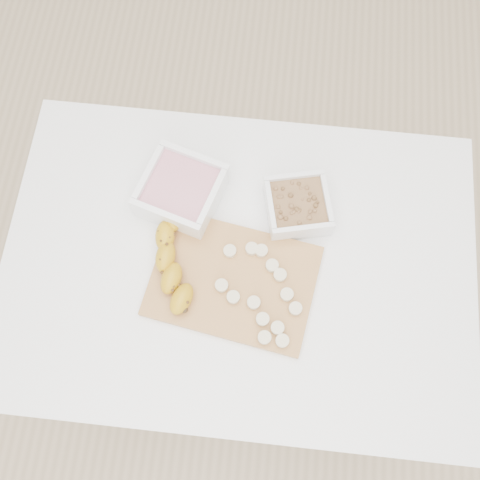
# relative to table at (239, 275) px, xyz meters

# --- Properties ---
(ground) EXTENTS (3.50, 3.50, 0.00)m
(ground) POSITION_rel_table_xyz_m (0.00, 0.00, -0.65)
(ground) COLOR #C6AD89
(ground) RESTS_ON ground
(table) EXTENTS (1.00, 0.70, 0.75)m
(table) POSITION_rel_table_xyz_m (0.00, 0.00, 0.00)
(table) COLOR white
(table) RESTS_ON ground
(bowl_yogurt) EXTENTS (0.20, 0.20, 0.07)m
(bowl_yogurt) POSITION_rel_table_xyz_m (-0.14, 0.14, 0.13)
(bowl_yogurt) COLOR white
(bowl_yogurt) RESTS_ON table
(bowl_granola) EXTENTS (0.16, 0.16, 0.06)m
(bowl_granola) POSITION_rel_table_xyz_m (0.11, 0.13, 0.13)
(bowl_granola) COLOR white
(bowl_granola) RESTS_ON table
(cutting_board) EXTENTS (0.37, 0.29, 0.01)m
(cutting_board) POSITION_rel_table_xyz_m (-0.01, -0.04, 0.10)
(cutting_board) COLOR #B58544
(cutting_board) RESTS_ON table
(banana) EXTENTS (0.07, 0.24, 0.04)m
(banana) POSITION_rel_table_xyz_m (-0.13, -0.02, 0.13)
(banana) COLOR #B98811
(banana) RESTS_ON cutting_board
(banana_slices) EXTENTS (0.18, 0.21, 0.02)m
(banana_slices) POSITION_rel_table_xyz_m (0.06, -0.06, 0.12)
(banana_slices) COLOR beige
(banana_slices) RESTS_ON cutting_board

